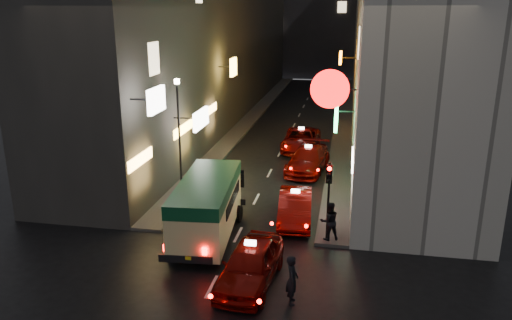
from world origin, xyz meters
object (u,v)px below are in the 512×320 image
Objects in this scene: minibus at (207,202)px; lamp_post at (179,129)px; taxi_near at (250,261)px; pedestrian_crossing at (292,277)px; traffic_light at (329,185)px.

lamp_post is at bearing 120.40° from minibus.
taxi_near is 1.96m from pedestrian_crossing.
lamp_post is at bearing 151.09° from traffic_light.
pedestrian_crossing is 12.23m from lamp_post.
taxi_near is at bearing -56.63° from lamp_post.
traffic_light is (2.63, 3.93, 1.77)m from taxi_near.
pedestrian_crossing is 0.33× the size of lamp_post.
lamp_post reaches higher than pedestrian_crossing.
minibus is 6.27m from pedestrian_crossing.
pedestrian_crossing is (4.32, -4.49, -0.70)m from minibus.
lamp_post is (-8.20, 4.53, 1.04)m from traffic_light.
minibus reaches higher than taxi_near.
taxi_near is at bearing -52.70° from minibus.
pedestrian_crossing is at bearing -46.10° from minibus.
taxi_near is (2.64, -3.47, -0.81)m from minibus.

